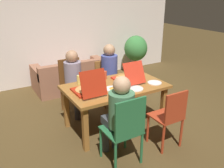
{
  "coord_description": "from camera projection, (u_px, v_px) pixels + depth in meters",
  "views": [
    {
      "loc": [
        -1.87,
        -3.09,
        2.18
      ],
      "look_at": [
        0.0,
        0.1,
        0.73
      ],
      "focal_mm": 38.67,
      "sensor_mm": 36.0,
      "label": 1
    }
  ],
  "objects": [
    {
      "name": "ground_plane",
      "position": [
        115.0,
        125.0,
        4.15
      ],
      "size": [
        20.0,
        20.0,
        0.0
      ],
      "primitive_type": "plane",
      "color": "#4F3C1F"
    },
    {
      "name": "back_wall",
      "position": [
        59.0,
        28.0,
        5.8
      ],
      "size": [
        6.56,
        0.12,
        2.65
      ],
      "primitive_type": "cube",
      "color": "silver",
      "rests_on": "ground"
    },
    {
      "name": "dining_table",
      "position": [
        115.0,
        90.0,
        3.92
      ],
      "size": [
        1.61,
        0.94,
        0.74
      ],
      "color": "#9B632A",
      "rests_on": "ground"
    },
    {
      "name": "chair_0",
      "position": [
        126.0,
        128.0,
        3.03
      ],
      "size": [
        0.45,
        0.44,
        0.99
      ],
      "color": "#26683B",
      "rests_on": "ground"
    },
    {
      "name": "person_0",
      "position": [
        119.0,
        111.0,
        3.09
      ],
      "size": [
        0.33,
        0.49,
        1.21
      ],
      "color": "#383C41",
      "rests_on": "ground"
    },
    {
      "name": "chair_1",
      "position": [
        107.0,
        79.0,
        4.86
      ],
      "size": [
        0.45,
        0.42,
        0.86
      ],
      "color": "#9B602A",
      "rests_on": "ground"
    },
    {
      "name": "person_1",
      "position": [
        111.0,
        70.0,
        4.66
      ],
      "size": [
        0.32,
        0.54,
        1.22
      ],
      "color": "#3D3C36",
      "rests_on": "ground"
    },
    {
      "name": "chair_2",
      "position": [
        72.0,
        83.0,
        4.5
      ],
      "size": [
        0.43,
        0.38,
        1.0
      ],
      "color": "brown",
      "rests_on": "ground"
    },
    {
      "name": "person_2",
      "position": [
        74.0,
        78.0,
        4.32
      ],
      "size": [
        0.31,
        0.51,
        1.19
      ],
      "color": "#302F37",
      "rests_on": "ground"
    },
    {
      "name": "chair_3",
      "position": [
        170.0,
        116.0,
        3.4
      ],
      "size": [
        0.4,
        0.39,
        0.91
      ],
      "color": "#AC371C",
      "rests_on": "ground"
    },
    {
      "name": "pizza_box_0",
      "position": [
        88.0,
        89.0,
        3.59
      ],
      "size": [
        0.39,
        0.5,
        0.4
      ],
      "color": "#AF2611",
      "rests_on": "dining_table"
    },
    {
      "name": "pizza_box_1",
      "position": [
        127.0,
        78.0,
        4.07
      ],
      "size": [
        0.37,
        0.52,
        0.37
      ],
      "color": "red",
      "rests_on": "dining_table"
    },
    {
      "name": "plate_0",
      "position": [
        113.0,
        89.0,
        3.73
      ],
      "size": [
        0.25,
        0.25,
        0.03
      ],
      "color": "white",
      "rests_on": "dining_table"
    },
    {
      "name": "plate_1",
      "position": [
        135.0,
        89.0,
        3.74
      ],
      "size": [
        0.26,
        0.26,
        0.01
      ],
      "color": "white",
      "rests_on": "dining_table"
    },
    {
      "name": "plate_2",
      "position": [
        155.0,
        83.0,
        3.98
      ],
      "size": [
        0.23,
        0.23,
        0.01
      ],
      "color": "white",
      "rests_on": "dining_table"
    },
    {
      "name": "drinking_glass_0",
      "position": [
        104.0,
        75.0,
        4.14
      ],
      "size": [
        0.08,
        0.08,
        0.14
      ],
      "primitive_type": "cylinder",
      "color": "#B4472D",
      "rests_on": "dining_table"
    },
    {
      "name": "drinking_glass_1",
      "position": [
        79.0,
        80.0,
        3.92
      ],
      "size": [
        0.07,
        0.07,
        0.14
      ],
      "primitive_type": "cylinder",
      "color": "#E0CA64",
      "rests_on": "dining_table"
    },
    {
      "name": "couch",
      "position": [
        73.0,
        77.0,
        5.66
      ],
      "size": [
        1.75,
        0.9,
        0.71
      ],
      "color": "#986249",
      "rests_on": "ground"
    },
    {
      "name": "potted_plant",
      "position": [
        136.0,
        50.0,
        6.51
      ],
      "size": [
        0.62,
        0.62,
        1.04
      ],
      "color": "#AE6F4A",
      "rests_on": "ground"
    }
  ]
}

